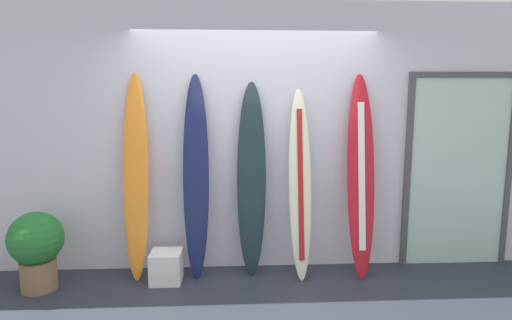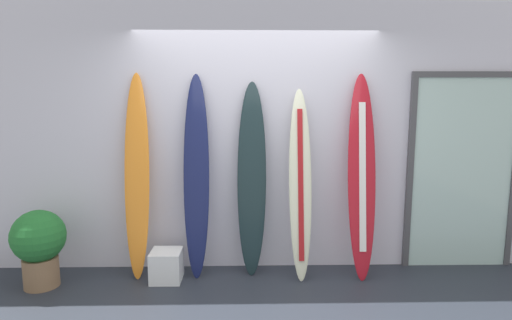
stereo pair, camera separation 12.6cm
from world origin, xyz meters
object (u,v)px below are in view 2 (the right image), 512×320
(surfboard_navy, at_px, (196,176))
(surfboard_ivory, at_px, (300,186))
(surfboard_sunset, at_px, (137,178))
(potted_plant, at_px, (39,243))
(surfboard_crimson, at_px, (362,178))
(surfboard_charcoal, at_px, (252,181))
(glass_door, at_px, (462,168))
(display_block_left, at_px, (166,266))

(surfboard_navy, bearing_deg, surfboard_ivory, -3.46)
(surfboard_sunset, bearing_deg, potted_plant, -162.97)
(surfboard_navy, xyz_separation_m, surfboard_crimson, (1.67, -0.06, -0.01))
(surfboard_sunset, distance_m, surfboard_charcoal, 1.16)
(surfboard_sunset, xyz_separation_m, surfboard_crimson, (2.27, -0.06, 0.00))
(surfboard_navy, relative_size, glass_door, 0.99)
(surfboard_ivory, bearing_deg, surfboard_navy, 176.54)
(surfboard_ivory, height_order, potted_plant, surfboard_ivory)
(surfboard_crimson, bearing_deg, surfboard_sunset, 178.60)
(surfboard_sunset, height_order, glass_door, glass_door)
(surfboard_sunset, relative_size, surfboard_navy, 1.00)
(surfboard_navy, relative_size, display_block_left, 6.74)
(surfboard_navy, distance_m, potted_plant, 1.63)
(surfboard_crimson, bearing_deg, glass_door, 10.99)
(surfboard_crimson, relative_size, potted_plant, 2.72)
(surfboard_ivory, relative_size, glass_door, 0.92)
(display_block_left, distance_m, glass_door, 3.26)
(surfboard_ivory, distance_m, glass_door, 1.78)
(surfboard_ivory, relative_size, display_block_left, 6.25)
(glass_door, bearing_deg, surfboard_charcoal, -176.45)
(glass_door, bearing_deg, surfboard_navy, -176.65)
(display_block_left, bearing_deg, surfboard_navy, 28.31)
(surfboard_crimson, bearing_deg, surfboard_charcoal, 175.82)
(surfboard_charcoal, bearing_deg, surfboard_ivory, -10.27)
(surfboard_sunset, relative_size, surfboard_charcoal, 1.04)
(surfboard_ivory, height_order, glass_door, glass_door)
(surfboard_sunset, relative_size, display_block_left, 6.77)
(surfboard_sunset, distance_m, surfboard_navy, 0.60)
(surfboard_sunset, height_order, surfboard_charcoal, surfboard_sunset)
(surfboard_sunset, relative_size, potted_plant, 2.73)
(surfboard_sunset, bearing_deg, surfboard_crimson, -1.40)
(surfboard_navy, height_order, surfboard_crimson, surfboard_crimson)
(surfboard_ivory, xyz_separation_m, display_block_left, (-1.35, -0.10, -0.79))
(glass_door, bearing_deg, display_block_left, -174.02)
(surfboard_sunset, height_order, display_block_left, surfboard_sunset)
(surfboard_navy, height_order, display_block_left, surfboard_navy)
(surfboard_crimson, distance_m, glass_door, 1.16)
(surfboard_charcoal, distance_m, display_block_left, 1.21)
(surfboard_sunset, xyz_separation_m, surfboard_navy, (0.60, 0.00, 0.01))
(surfboard_navy, distance_m, glass_door, 2.81)
(surfboard_navy, height_order, surfboard_charcoal, surfboard_navy)
(surfboard_navy, height_order, glass_door, glass_door)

